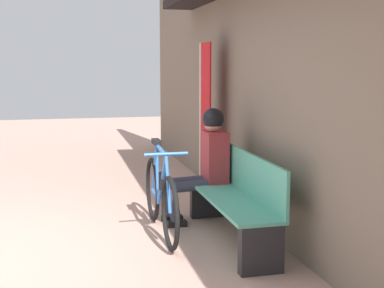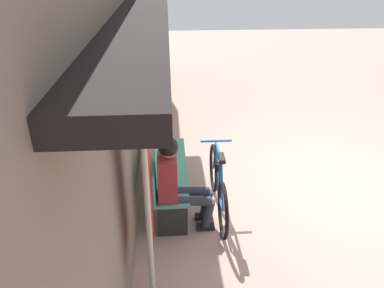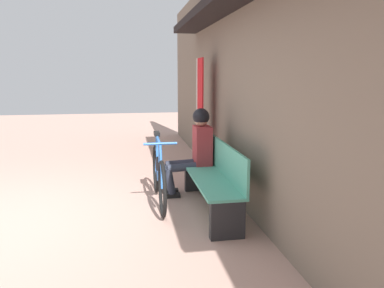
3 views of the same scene
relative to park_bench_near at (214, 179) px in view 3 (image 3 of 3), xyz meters
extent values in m
plane|color=tan|center=(0.05, -2.26, -0.39)|extent=(24.00, 24.00, 0.00)
cube|color=#756656|center=(0.05, 0.43, 1.21)|extent=(12.00, 0.12, 3.20)
cube|color=#51A88E|center=(0.00, -0.06, 0.02)|extent=(1.74, 0.42, 0.03)
cube|color=#51A88E|center=(0.00, 0.14, 0.24)|extent=(1.74, 0.03, 0.40)
cube|color=#232326|center=(-0.82, -0.06, -0.19)|extent=(0.10, 0.36, 0.40)
cube|color=#232326|center=(0.82, -0.06, -0.19)|extent=(0.10, 0.36, 0.40)
torus|color=black|center=(-0.85, -0.65, -0.05)|extent=(0.67, 0.04, 0.67)
torus|color=black|center=(0.10, -0.65, -0.05)|extent=(0.67, 0.04, 0.67)
cylinder|color=blue|center=(-0.33, -0.65, 0.45)|extent=(0.52, 0.03, 0.07)
cylinder|color=blue|center=(-0.28, -0.65, 0.16)|extent=(0.45, 0.03, 0.57)
cylinder|color=blue|center=(-0.54, -0.65, 0.18)|extent=(0.13, 0.03, 0.59)
cylinder|color=blue|center=(-0.67, -0.65, -0.08)|extent=(0.37, 0.03, 0.09)
cylinder|color=blue|center=(-0.72, -0.65, 0.21)|extent=(0.29, 0.02, 0.53)
cylinder|color=blue|center=(0.02, -0.65, 0.19)|extent=(0.20, 0.03, 0.50)
cube|color=black|center=(-0.58, -0.65, 0.49)|extent=(0.20, 0.07, 0.05)
cylinder|color=blue|center=(-0.07, -0.65, 0.45)|extent=(0.03, 0.40, 0.03)
cylinder|color=black|center=(-0.28, -0.65, 0.16)|extent=(0.07, 0.07, 0.17)
cylinder|color=#2D3342|center=(-0.76, -0.29, 0.03)|extent=(0.11, 0.46, 0.13)
cylinder|color=#2D3342|center=(-0.76, -0.48, -0.16)|extent=(0.11, 0.17, 0.37)
cube|color=black|center=(-0.76, -0.45, -0.36)|extent=(0.10, 0.22, 0.06)
cylinder|color=#2D3342|center=(-0.56, -0.29, 0.03)|extent=(0.11, 0.46, 0.13)
cylinder|color=#2D3342|center=(-0.56, -0.48, -0.16)|extent=(0.11, 0.17, 0.37)
cube|color=black|center=(-0.56, -0.45, -0.36)|extent=(0.10, 0.22, 0.06)
cube|color=maroon|center=(-0.66, -0.02, 0.30)|extent=(0.34, 0.22, 0.53)
sphere|color=tan|center=(-0.66, -0.04, 0.67)|extent=(0.20, 0.20, 0.20)
sphere|color=black|center=(-0.66, -0.04, 0.70)|extent=(0.23, 0.23, 0.23)
cylinder|color=#B7B2A8|center=(-1.82, 0.14, 0.56)|extent=(0.05, 0.05, 1.90)
cube|color=red|center=(-1.60, 0.14, 0.84)|extent=(0.40, 0.02, 1.35)
camera|label=1|loc=(4.62, -1.54, 1.26)|focal=50.00mm
camera|label=2|loc=(-4.31, -0.07, 2.61)|focal=35.00mm
camera|label=3|loc=(4.28, -1.03, 1.26)|focal=35.00mm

